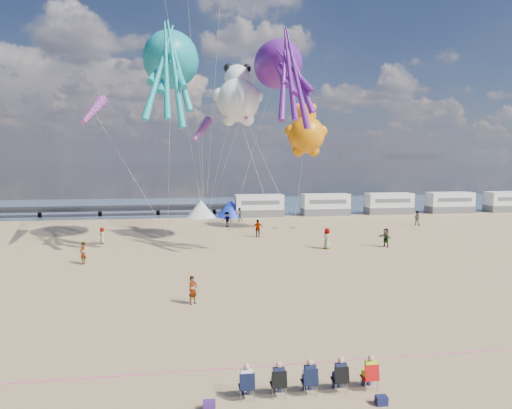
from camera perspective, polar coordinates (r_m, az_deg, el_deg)
name	(u,v)px	position (r m, az deg, el deg)	size (l,w,h in m)	color
ground	(264,321)	(23.74, 0.95, -14.30)	(120.00, 120.00, 0.00)	tan
water	(211,205)	(77.49, -5.71, -0.12)	(120.00, 120.00, 0.00)	#344B64
pier	(8,210)	(70.69, -28.55, -0.61)	(60.00, 3.00, 0.50)	black
motorhome_0	(259,206)	(63.08, 0.39, -0.13)	(6.60, 2.50, 3.00)	silver
motorhome_1	(325,204)	(65.21, 8.67, 0.00)	(6.60, 2.50, 3.00)	silver
motorhome_2	(389,203)	(68.60, 16.28, 0.12)	(6.60, 2.50, 3.00)	silver
motorhome_3	(450,203)	(73.08, 23.06, 0.23)	(6.60, 2.50, 3.00)	silver
motorhome_4	(508,202)	(78.46, 28.98, 0.32)	(6.60, 2.50, 3.00)	silver
tent_white	(201,209)	(62.39, -6.89, -0.52)	(4.00, 4.00, 2.40)	white
tent_blue	(230,208)	(62.62, -3.23, -0.46)	(4.00, 4.00, 2.40)	#1933CC
spectator_row	(309,376)	(17.03, 6.65, -20.50)	(6.10, 0.90, 1.30)	black
cooler_purple	(209,406)	(16.29, -5.88, -23.76)	(0.40, 0.30, 0.32)	#3E1C6A
cooler_navy	(381,400)	(17.06, 15.41, -22.53)	(0.38, 0.28, 0.30)	#141740
rope_line	(284,365)	(19.20, 3.53, -19.35)	(0.03, 0.03, 34.00)	#F2338C
standing_person	(193,290)	(26.20, -7.92, -10.54)	(0.59, 0.38, 1.61)	tan
beachgoer_0	(327,239)	(41.40, 8.88, -4.23)	(0.68, 0.45, 1.88)	#7F6659
beachgoer_1	(239,215)	(58.03, -2.12, -1.29)	(0.86, 0.56, 1.75)	#7F6659
beachgoer_2	(227,219)	(53.78, -3.65, -1.86)	(0.87, 0.68, 1.79)	#7F6659
beachgoer_3	(258,228)	(46.81, 0.25, -2.99)	(1.19, 0.69, 1.85)	#7F6659
beachgoer_4	(386,238)	(43.48, 15.91, -4.00)	(1.01, 0.42, 1.72)	#7F6659
beachgoer_5	(83,253)	(37.64, -20.84, -5.69)	(1.61, 0.51, 1.74)	#7F6659
beachgoer_6	(102,236)	(45.75, -18.66, -3.70)	(0.57, 0.37, 1.57)	#7F6659
beachgoer_7	(417,218)	(58.13, 19.47, -1.61)	(0.87, 0.57, 1.78)	#7F6659
sandbag_a	(168,235)	(48.24, -10.98, -3.81)	(0.50, 0.35, 0.22)	gray
sandbag_b	(231,229)	(51.26, -3.21, -3.13)	(0.50, 0.35, 0.22)	gray
sandbag_c	(294,227)	(52.86, 4.73, -2.87)	(0.50, 0.35, 0.22)	gray
sandbag_d	(275,228)	(52.60, 2.39, -2.89)	(0.50, 0.35, 0.22)	gray
sandbag_e	(205,226)	(54.16, -6.41, -2.67)	(0.50, 0.35, 0.22)	gray
kite_octopus_teal	(171,60)	(45.12, -10.60, 17.34)	(4.39, 10.24, 11.71)	teal
kite_octopus_purple	(278,64)	(43.10, 2.74, 17.11)	(4.02, 9.37, 10.71)	#57167B
kite_panda	(238,100)	(43.78, -2.25, 12.88)	(4.90, 4.61, 6.91)	silver
kite_teddy_orange	(306,135)	(50.63, 6.28, 8.65)	(4.89, 4.60, 6.90)	orange
windsock_left	(93,111)	(44.48, -19.65, 10.97)	(1.10, 7.70, 7.70)	red
windsock_mid	(235,106)	(45.35, -2.61, 12.17)	(1.00, 6.37, 6.37)	red
windsock_right	(201,130)	(45.08, -6.84, 9.22)	(0.90, 4.53, 4.53)	red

